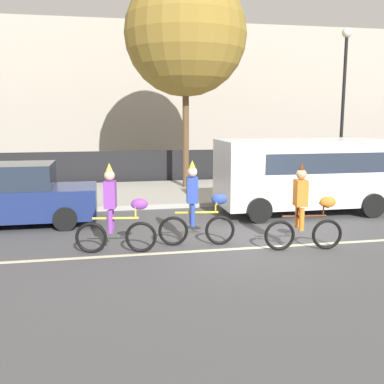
# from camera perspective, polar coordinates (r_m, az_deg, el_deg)

# --- Properties ---
(ground_plane) EXTENTS (80.00, 80.00, 0.00)m
(ground_plane) POSITION_cam_1_polar(r_m,az_deg,el_deg) (10.53, 7.19, -6.27)
(ground_plane) COLOR #4C4C4F
(road_centre_line) EXTENTS (36.00, 0.14, 0.01)m
(road_centre_line) POSITION_cam_1_polar(r_m,az_deg,el_deg) (10.08, 8.09, -7.01)
(road_centre_line) COLOR beige
(road_centre_line) RESTS_ON ground
(sidewalk_curb) EXTENTS (60.00, 5.00, 0.15)m
(sidewalk_curb) POSITION_cam_1_polar(r_m,az_deg,el_deg) (16.66, 0.20, 0.03)
(sidewalk_curb) COLOR #ADAAA3
(sidewalk_curb) RESTS_ON ground
(fence_line) EXTENTS (40.00, 0.08, 1.40)m
(fence_line) POSITION_cam_1_polar(r_m,az_deg,el_deg) (19.39, -1.48, 3.28)
(fence_line) COLOR black
(fence_line) RESTS_ON ground
(building_backdrop) EXTENTS (28.00, 8.00, 7.61)m
(building_backdrop) POSITION_cam_1_polar(r_m,az_deg,el_deg) (28.32, 1.77, 11.62)
(building_backdrop) COLOR #B2A899
(building_backdrop) RESTS_ON ground
(parade_cyclist_purple) EXTENTS (1.71, 0.52, 1.92)m
(parade_cyclist_purple) POSITION_cam_1_polar(r_m,az_deg,el_deg) (9.56, -9.61, -2.78)
(parade_cyclist_purple) COLOR black
(parade_cyclist_purple) RESTS_ON ground
(parade_cyclist_cobalt) EXTENTS (1.71, 0.51, 1.92)m
(parade_cyclist_cobalt) POSITION_cam_1_polar(r_m,az_deg,el_deg) (9.98, 0.69, -2.11)
(parade_cyclist_cobalt) COLOR black
(parade_cyclist_cobalt) RESTS_ON ground
(parade_cyclist_orange) EXTENTS (1.72, 0.50, 1.92)m
(parade_cyclist_orange) POSITION_cam_1_polar(r_m,az_deg,el_deg) (9.93, 14.16, -2.48)
(parade_cyclist_orange) COLOR black
(parade_cyclist_orange) RESTS_ON ground
(parked_van_white) EXTENTS (5.00, 2.22, 2.18)m
(parked_van_white) POSITION_cam_1_polar(r_m,az_deg,el_deg) (13.71, 14.21, 2.71)
(parked_van_white) COLOR white
(parked_van_white) RESTS_ON ground
(parked_car_navy) EXTENTS (4.10, 1.92, 1.64)m
(parked_car_navy) POSITION_cam_1_polar(r_m,az_deg,el_deg) (12.72, -21.45, -0.49)
(parked_car_navy) COLOR navy
(parked_car_navy) RESTS_ON ground
(street_lamp_post) EXTENTS (0.36, 0.36, 5.86)m
(street_lamp_post) POSITION_cam_1_polar(r_m,az_deg,el_deg) (17.95, 18.75, 12.76)
(street_lamp_post) COLOR black
(street_lamp_post) RESTS_ON sidewalk_curb
(street_tree_near_lamp) EXTENTS (4.48, 4.48, 7.89)m
(street_tree_near_lamp) POSITION_cam_1_polar(r_m,az_deg,el_deg) (17.38, -0.83, 19.36)
(street_tree_near_lamp) COLOR brown
(street_tree_near_lamp) RESTS_ON sidewalk_curb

